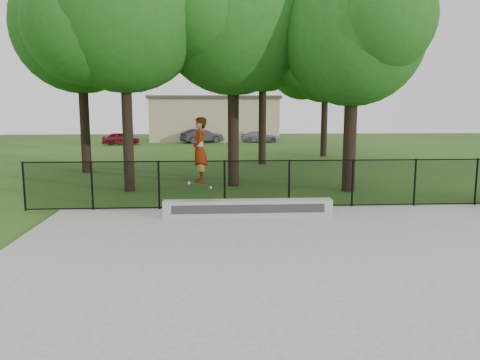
{
  "coord_description": "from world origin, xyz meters",
  "views": [
    {
      "loc": [
        -2.42,
        -8.25,
        3.11
      ],
      "look_at": [
        -1.63,
        4.2,
        1.2
      ],
      "focal_mm": 35.0,
      "sensor_mm": 36.0,
      "label": 1
    }
  ],
  "objects_px": {
    "grind_ledge": "(248,208)",
    "car_b": "(202,136)",
    "skater_airborne": "(200,151)",
    "car_a": "(121,139)",
    "car_c": "(261,137)"
  },
  "relations": [
    {
      "from": "grind_ledge",
      "to": "car_b",
      "type": "bearing_deg",
      "value": 93.45
    },
    {
      "from": "skater_airborne",
      "to": "car_a",
      "type": "bearing_deg",
      "value": 104.8
    },
    {
      "from": "skater_airborne",
      "to": "car_b",
      "type": "bearing_deg",
      "value": 90.87
    },
    {
      "from": "grind_ledge",
      "to": "car_c",
      "type": "xyz_separation_m",
      "value": [
        3.63,
        30.43,
        0.21
      ]
    },
    {
      "from": "car_b",
      "to": "car_a",
      "type": "bearing_deg",
      "value": 80.83
    },
    {
      "from": "skater_airborne",
      "to": "car_c",
      "type": "bearing_deg",
      "value": 80.72
    },
    {
      "from": "car_a",
      "to": "car_c",
      "type": "bearing_deg",
      "value": -86.82
    },
    {
      "from": "grind_ledge",
      "to": "skater_airborne",
      "type": "bearing_deg",
      "value": -178.62
    },
    {
      "from": "grind_ledge",
      "to": "car_b",
      "type": "distance_m",
      "value": 30.02
    },
    {
      "from": "grind_ledge",
      "to": "car_c",
      "type": "distance_m",
      "value": 30.64
    },
    {
      "from": "grind_ledge",
      "to": "car_c",
      "type": "height_order",
      "value": "car_c"
    },
    {
      "from": "car_c",
      "to": "skater_airborne",
      "type": "relative_size",
      "value": 1.63
    },
    {
      "from": "car_a",
      "to": "car_c",
      "type": "xyz_separation_m",
      "value": [
        12.39,
        2.38,
        -0.03
      ]
    },
    {
      "from": "grind_ledge",
      "to": "car_a",
      "type": "height_order",
      "value": "car_a"
    },
    {
      "from": "grind_ledge",
      "to": "skater_airborne",
      "type": "xyz_separation_m",
      "value": [
        -1.35,
        -0.03,
        1.65
      ]
    }
  ]
}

